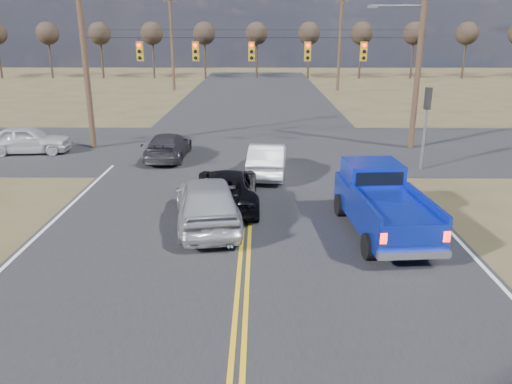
{
  "coord_description": "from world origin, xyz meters",
  "views": [
    {
      "loc": [
        0.45,
        -9.72,
        6.44
      ],
      "look_at": [
        0.33,
        5.37,
        1.5
      ],
      "focal_mm": 35.0,
      "sensor_mm": 36.0,
      "label": 1
    }
  ],
  "objects_px": {
    "silver_suv": "(207,201)",
    "black_suv": "(227,188)",
    "dgrey_car_queue": "(168,146)",
    "white_car_queue": "(267,159)",
    "pickup_truck": "(382,203)",
    "cross_car_west": "(27,140)"
  },
  "relations": [
    {
      "from": "white_car_queue",
      "to": "cross_car_west",
      "type": "height_order",
      "value": "cross_car_west"
    },
    {
      "from": "black_suv",
      "to": "cross_car_west",
      "type": "relative_size",
      "value": 1.14
    },
    {
      "from": "silver_suv",
      "to": "white_car_queue",
      "type": "distance_m",
      "value": 6.63
    },
    {
      "from": "silver_suv",
      "to": "black_suv",
      "type": "bearing_deg",
      "value": -113.96
    },
    {
      "from": "black_suv",
      "to": "cross_car_west",
      "type": "distance_m",
      "value": 14.07
    },
    {
      "from": "white_car_queue",
      "to": "pickup_truck",
      "type": "bearing_deg",
      "value": 122.27
    },
    {
      "from": "silver_suv",
      "to": "cross_car_west",
      "type": "xyz_separation_m",
      "value": [
        -10.78,
        10.4,
        -0.12
      ]
    },
    {
      "from": "silver_suv",
      "to": "black_suv",
      "type": "distance_m",
      "value": 2.11
    },
    {
      "from": "silver_suv",
      "to": "white_car_queue",
      "type": "relative_size",
      "value": 1.14
    },
    {
      "from": "pickup_truck",
      "to": "dgrey_car_queue",
      "type": "relative_size",
      "value": 1.23
    },
    {
      "from": "silver_suv",
      "to": "black_suv",
      "type": "xyz_separation_m",
      "value": [
        0.53,
        2.03,
        -0.18
      ]
    },
    {
      "from": "dgrey_car_queue",
      "to": "cross_car_west",
      "type": "bearing_deg",
      "value": -6.7
    },
    {
      "from": "pickup_truck",
      "to": "cross_car_west",
      "type": "bearing_deg",
      "value": 141.98
    },
    {
      "from": "dgrey_car_queue",
      "to": "white_car_queue",
      "type": "bearing_deg",
      "value": 151.62
    },
    {
      "from": "white_car_queue",
      "to": "cross_car_west",
      "type": "relative_size",
      "value": 1.02
    },
    {
      "from": "dgrey_car_queue",
      "to": "cross_car_west",
      "type": "height_order",
      "value": "cross_car_west"
    },
    {
      "from": "white_car_queue",
      "to": "silver_suv",
      "type": "bearing_deg",
      "value": 75.4
    },
    {
      "from": "pickup_truck",
      "to": "silver_suv",
      "type": "height_order",
      "value": "pickup_truck"
    },
    {
      "from": "pickup_truck",
      "to": "cross_car_west",
      "type": "relative_size",
      "value": 1.29
    },
    {
      "from": "pickup_truck",
      "to": "silver_suv",
      "type": "distance_m",
      "value": 5.82
    },
    {
      "from": "silver_suv",
      "to": "black_suv",
      "type": "relative_size",
      "value": 1.02
    },
    {
      "from": "dgrey_car_queue",
      "to": "pickup_truck",
      "type": "bearing_deg",
      "value": 133.52
    }
  ]
}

